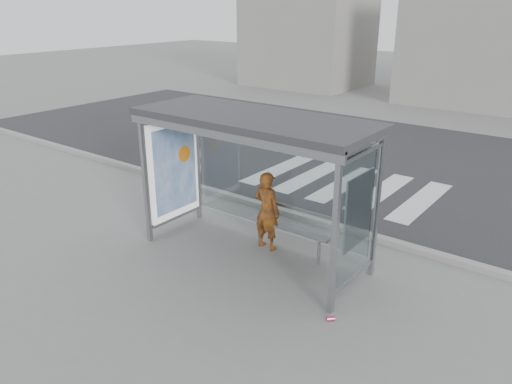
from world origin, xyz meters
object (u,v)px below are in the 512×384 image
bus_shelter (238,148)px  soda_can (331,319)px  person (267,211)px  bench (289,228)px

bus_shelter → soda_can: bus_shelter is taller
bus_shelter → person: 1.34m
bus_shelter → soda_can: (2.49, -0.95, -1.95)m
person → bench: size_ratio=0.90×
person → bus_shelter: bearing=47.5°
bus_shelter → person: bearing=45.6°
person → bench: 0.52m
bench → bus_shelter: bearing=-152.0°
bus_shelter → bench: (0.82, 0.44, -1.46)m
soda_can → bus_shelter: bearing=159.1°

